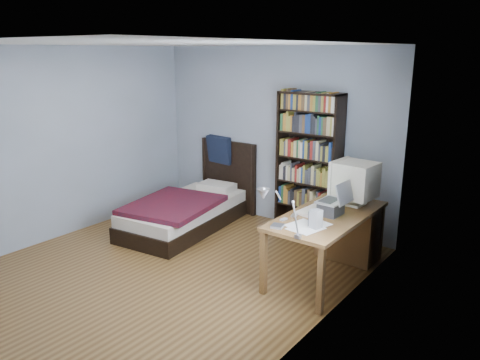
% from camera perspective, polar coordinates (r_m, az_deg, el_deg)
% --- Properties ---
extents(room, '(4.20, 4.24, 2.50)m').
position_cam_1_polar(room, '(5.12, -8.86, 1.99)').
color(room, brown).
rests_on(room, ground).
extents(desk, '(0.75, 1.59, 0.73)m').
position_cam_1_polar(desk, '(5.64, 12.54, -5.85)').
color(desk, brown).
rests_on(desk, floor).
extents(crt_monitor, '(0.47, 0.43, 0.50)m').
position_cam_1_polar(crt_monitor, '(5.44, 13.74, -0.04)').
color(crt_monitor, beige).
rests_on(crt_monitor, desk).
extents(laptop, '(0.31, 0.32, 0.38)m').
position_cam_1_polar(laptop, '(5.09, 11.20, -3.05)').
color(laptop, '#2D2D30').
rests_on(laptop, desk).
extents(desk_lamp, '(0.21, 0.48, 0.56)m').
position_cam_1_polar(desk_lamp, '(4.09, 3.59, -2.33)').
color(desk_lamp, '#99999E').
rests_on(desk_lamp, desk).
extents(keyboard, '(0.22, 0.48, 0.05)m').
position_cam_1_polar(keyboard, '(5.21, 9.10, -3.59)').
color(keyboard, beige).
rests_on(keyboard, desk).
extents(speaker, '(0.12, 0.12, 0.19)m').
position_cam_1_polar(speaker, '(4.69, 9.23, -4.73)').
color(speaker, gray).
rests_on(speaker, desk).
extents(soda_can, '(0.06, 0.06, 0.12)m').
position_cam_1_polar(soda_can, '(5.38, 10.71, -2.57)').
color(soda_can, '#073312').
rests_on(soda_can, desk).
extents(mouse, '(0.06, 0.11, 0.04)m').
position_cam_1_polar(mouse, '(5.42, 11.64, -2.93)').
color(mouse, silver).
rests_on(mouse, desk).
extents(phone_silver, '(0.07, 0.11, 0.02)m').
position_cam_1_polar(phone_silver, '(5.03, 6.67, -4.26)').
color(phone_silver, '#B6B7BB').
rests_on(phone_silver, desk).
extents(phone_grey, '(0.05, 0.09, 0.02)m').
position_cam_1_polar(phone_grey, '(4.90, 5.34, -4.78)').
color(phone_grey, gray).
rests_on(phone_grey, desk).
extents(external_drive, '(0.14, 0.14, 0.02)m').
position_cam_1_polar(external_drive, '(4.70, 4.58, -5.63)').
color(external_drive, gray).
rests_on(external_drive, desk).
extents(bookshelf, '(0.86, 0.30, 1.92)m').
position_cam_1_polar(bookshelf, '(6.30, 8.36, 1.88)').
color(bookshelf, black).
rests_on(bookshelf, floor).
extents(bed, '(1.25, 2.10, 1.16)m').
position_cam_1_polar(bed, '(6.71, -6.31, -3.50)').
color(bed, black).
rests_on(bed, floor).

